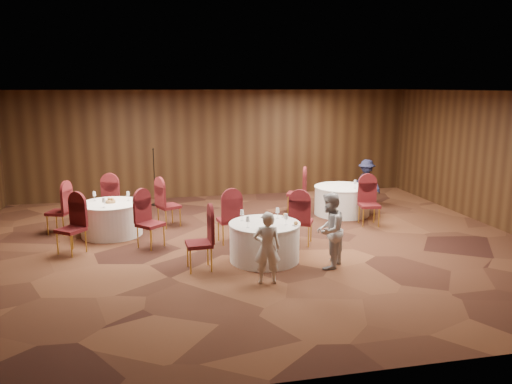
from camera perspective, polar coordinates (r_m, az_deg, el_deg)
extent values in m
plane|color=black|center=(10.63, -0.83, -6.08)|extent=(12.00, 12.00, 0.00)
plane|color=silver|center=(10.10, -0.89, 11.44)|extent=(12.00, 12.00, 0.00)
plane|color=black|center=(15.14, -4.56, 5.52)|extent=(12.00, 0.00, 12.00)
plane|color=black|center=(5.55, 9.27, -5.95)|extent=(12.00, 0.00, 12.00)
plane|color=black|center=(12.82, 26.50, 3.13)|extent=(0.00, 10.00, 10.00)
cylinder|color=white|center=(9.63, 0.98, -5.75)|extent=(1.34, 1.34, 0.72)
cylinder|color=white|center=(9.53, 0.99, -3.66)|extent=(1.37, 1.37, 0.03)
cylinder|color=white|center=(11.72, -16.18, -3.00)|extent=(1.35, 1.35, 0.72)
cylinder|color=white|center=(11.63, -16.28, -1.27)|extent=(1.38, 1.38, 0.03)
cylinder|color=white|center=(13.26, 9.81, -0.98)|extent=(1.43, 1.43, 0.72)
cylinder|color=white|center=(13.19, 9.86, 0.57)|extent=(1.46, 1.46, 0.03)
cylinder|color=silver|center=(9.70, -1.61, -3.28)|extent=(0.06, 0.06, 0.01)
cylinder|color=silver|center=(9.68, -1.61, -2.95)|extent=(0.01, 0.01, 0.11)
cone|color=silver|center=(9.65, -1.61, -2.35)|extent=(0.08, 0.08, 0.10)
cylinder|color=silver|center=(9.23, -0.93, -4.07)|extent=(0.06, 0.06, 0.01)
cylinder|color=silver|center=(9.21, -0.93, -3.73)|extent=(0.01, 0.01, 0.11)
cone|color=silver|center=(9.18, -0.93, -3.10)|extent=(0.08, 0.08, 0.10)
cylinder|color=silver|center=(9.42, 3.43, -3.75)|extent=(0.06, 0.06, 0.01)
cylinder|color=silver|center=(9.41, 3.44, -3.41)|extent=(0.01, 0.01, 0.11)
cone|color=silver|center=(9.38, 3.44, -2.79)|extent=(0.08, 0.08, 0.10)
cylinder|color=silver|center=(9.86, 2.47, -3.02)|extent=(0.06, 0.06, 0.01)
cylinder|color=silver|center=(9.85, 2.47, -2.70)|extent=(0.01, 0.01, 0.11)
cone|color=silver|center=(9.82, 2.48, -2.10)|extent=(0.08, 0.08, 0.10)
cylinder|color=silver|center=(9.13, 1.01, -4.26)|extent=(0.06, 0.06, 0.01)
cylinder|color=silver|center=(9.11, 1.01, -3.90)|extent=(0.01, 0.01, 0.11)
cone|color=silver|center=(9.08, 1.01, -3.27)|extent=(0.08, 0.08, 0.10)
cylinder|color=white|center=(8.98, 1.83, -4.52)|extent=(0.15, 0.15, 0.01)
sphere|color=#9E6B33|center=(8.97, 1.83, -4.27)|extent=(0.08, 0.08, 0.08)
cylinder|color=white|center=(9.40, 4.57, -3.80)|extent=(0.15, 0.15, 0.01)
sphere|color=#9E6B33|center=(9.38, 4.58, -3.55)|extent=(0.08, 0.08, 0.08)
cylinder|color=white|center=(9.96, 3.33, -2.86)|extent=(0.15, 0.15, 0.01)
sphere|color=#9E6B33|center=(9.95, 3.33, -2.64)|extent=(0.08, 0.08, 0.08)
cylinder|color=silver|center=(11.74, -14.38, -0.95)|extent=(0.06, 0.06, 0.01)
cylinder|color=silver|center=(11.73, -14.40, -0.68)|extent=(0.01, 0.01, 0.11)
cone|color=silver|center=(11.70, -14.42, -0.18)|extent=(0.08, 0.08, 0.10)
cylinder|color=silver|center=(11.93, -17.95, -0.96)|extent=(0.06, 0.06, 0.01)
cylinder|color=silver|center=(11.91, -17.97, -0.69)|extent=(0.01, 0.01, 0.11)
cone|color=silver|center=(11.89, -18.00, -0.20)|extent=(0.08, 0.08, 0.10)
cylinder|color=silver|center=(11.23, -16.95, -1.68)|extent=(0.06, 0.06, 0.01)
cylinder|color=silver|center=(11.22, -16.97, -1.39)|extent=(0.01, 0.01, 0.11)
cone|color=silver|center=(11.20, -17.00, -0.87)|extent=(0.08, 0.08, 0.10)
cylinder|color=brown|center=(11.62, -16.30, -1.05)|extent=(0.22, 0.22, 0.06)
sphere|color=#9E6B33|center=(11.63, -16.45, -0.75)|extent=(0.07, 0.07, 0.07)
sphere|color=#9E6B33|center=(11.59, -16.12, -0.78)|extent=(0.07, 0.07, 0.07)
cylinder|color=silver|center=(13.01, 11.24, 0.44)|extent=(0.06, 0.06, 0.01)
cylinder|color=silver|center=(13.00, 11.25, 0.69)|extent=(0.01, 0.01, 0.11)
cone|color=silver|center=(12.98, 11.26, 1.15)|extent=(0.08, 0.08, 0.10)
cylinder|color=black|center=(14.44, -11.42, -1.40)|extent=(0.24, 0.24, 0.02)
cylinder|color=black|center=(14.28, -11.56, 1.75)|extent=(0.02, 0.02, 1.59)
cylinder|color=black|center=(14.22, -11.69, 4.82)|extent=(0.04, 0.12, 0.04)
imported|color=silver|center=(8.45, 1.27, -6.41)|extent=(0.50, 0.37, 1.26)
imported|color=#BBBCC1|center=(9.25, 8.37, -4.37)|extent=(0.85, 0.87, 1.42)
imported|color=black|center=(14.24, 12.49, 1.02)|extent=(0.92, 0.96, 1.31)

